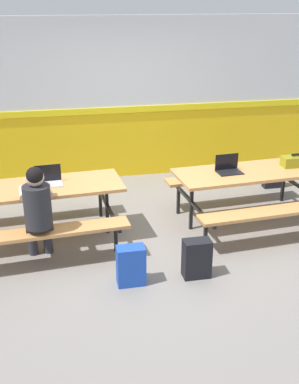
{
  "coord_description": "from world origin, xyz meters",
  "views": [
    {
      "loc": [
        -1.14,
        -5.3,
        2.86
      ],
      "look_at": [
        0.0,
        0.19,
        0.55
      ],
      "focal_mm": 44.56,
      "sensor_mm": 36.0,
      "label": 1
    }
  ],
  "objects_px": {
    "picnic_table_right": "(250,182)",
    "backpack_dark": "(131,266)",
    "laptop_dark": "(228,169)",
    "tote_bag_bright": "(274,176)",
    "toolbox_grey": "(296,161)",
    "student_nearer": "(37,207)",
    "laptop_silver": "(49,180)",
    "satchel_spare": "(197,259)",
    "picnic_table_left": "(40,199)"
  },
  "relations": [
    {
      "from": "picnic_table_left",
      "to": "picnic_table_right",
      "type": "xyz_separation_m",
      "value": [
        2.73,
        -0.01,
        0.0
      ]
    },
    {
      "from": "toolbox_grey",
      "to": "picnic_table_left",
      "type": "bearing_deg",
      "value": -179.35
    },
    {
      "from": "student_nearer",
      "to": "tote_bag_bright",
      "type": "bearing_deg",
      "value": 24.53
    },
    {
      "from": "student_nearer",
      "to": "tote_bag_bright",
      "type": "height_order",
      "value": "student_nearer"
    },
    {
      "from": "picnic_table_right",
      "to": "backpack_dark",
      "type": "xyz_separation_m",
      "value": [
        -1.81,
        -1.17,
        -0.36
      ]
    },
    {
      "from": "student_nearer",
      "to": "satchel_spare",
      "type": "xyz_separation_m",
      "value": [
        1.66,
        -0.62,
        -0.49
      ]
    },
    {
      "from": "student_nearer",
      "to": "laptop_dark",
      "type": "relative_size",
      "value": 3.6
    },
    {
      "from": "student_nearer",
      "to": "satchel_spare",
      "type": "relative_size",
      "value": 2.74
    },
    {
      "from": "satchel_spare",
      "to": "tote_bag_bright",
      "type": "bearing_deg",
      "value": 48.89
    },
    {
      "from": "laptop_silver",
      "to": "laptop_dark",
      "type": "xyz_separation_m",
      "value": [
        2.3,
        -0.04,
        0.0
      ]
    },
    {
      "from": "laptop_dark",
      "to": "tote_bag_bright",
      "type": "distance_m",
      "value": 1.75
    },
    {
      "from": "student_nearer",
      "to": "backpack_dark",
      "type": "xyz_separation_m",
      "value": [
        0.93,
        -0.62,
        -0.49
      ]
    },
    {
      "from": "picnic_table_left",
      "to": "laptop_dark",
      "type": "height_order",
      "value": "laptop_dark"
    },
    {
      "from": "picnic_table_right",
      "to": "backpack_dark",
      "type": "relative_size",
      "value": 4.68
    },
    {
      "from": "laptop_dark",
      "to": "tote_bag_bright",
      "type": "height_order",
      "value": "laptop_dark"
    },
    {
      "from": "backpack_dark",
      "to": "laptop_silver",
      "type": "bearing_deg",
      "value": 123.05
    },
    {
      "from": "picnic_table_left",
      "to": "backpack_dark",
      "type": "xyz_separation_m",
      "value": [
        0.92,
        -1.18,
        -0.36
      ]
    },
    {
      "from": "satchel_spare",
      "to": "laptop_dark",
      "type": "bearing_deg",
      "value": 56.89
    },
    {
      "from": "laptop_silver",
      "to": "toolbox_grey",
      "type": "distance_m",
      "value": 3.27
    },
    {
      "from": "picnic_table_right",
      "to": "laptop_dark",
      "type": "bearing_deg",
      "value": 177.27
    },
    {
      "from": "toolbox_grey",
      "to": "satchel_spare",
      "type": "distance_m",
      "value": 2.21
    },
    {
      "from": "backpack_dark",
      "to": "satchel_spare",
      "type": "bearing_deg",
      "value": -0.06
    },
    {
      "from": "toolbox_grey",
      "to": "tote_bag_bright",
      "type": "distance_m",
      "value": 1.26
    },
    {
      "from": "picnic_table_right",
      "to": "laptop_silver",
      "type": "relative_size",
      "value": 6.15
    },
    {
      "from": "picnic_table_right",
      "to": "laptop_silver",
      "type": "distance_m",
      "value": 2.62
    },
    {
      "from": "picnic_table_right",
      "to": "laptop_dark",
      "type": "relative_size",
      "value": 6.15
    },
    {
      "from": "picnic_table_left",
      "to": "satchel_spare",
      "type": "xyz_separation_m",
      "value": [
        1.65,
        -1.18,
        -0.36
      ]
    },
    {
      "from": "picnic_table_left",
      "to": "laptop_dark",
      "type": "xyz_separation_m",
      "value": [
        2.42,
        0.01,
        0.21
      ]
    },
    {
      "from": "backpack_dark",
      "to": "laptop_dark",
      "type": "bearing_deg",
      "value": 38.32
    },
    {
      "from": "picnic_table_right",
      "to": "tote_bag_bright",
      "type": "xyz_separation_m",
      "value": [
        0.91,
        1.12,
        -0.38
      ]
    },
    {
      "from": "student_nearer",
      "to": "toolbox_grey",
      "type": "xyz_separation_m",
      "value": [
        3.41,
        0.6,
        0.1
      ]
    },
    {
      "from": "picnic_table_right",
      "to": "student_nearer",
      "type": "height_order",
      "value": "student_nearer"
    },
    {
      "from": "toolbox_grey",
      "to": "backpack_dark",
      "type": "height_order",
      "value": "toolbox_grey"
    },
    {
      "from": "toolbox_grey",
      "to": "backpack_dark",
      "type": "distance_m",
      "value": 2.82
    },
    {
      "from": "picnic_table_left",
      "to": "student_nearer",
      "type": "distance_m",
      "value": 0.57
    },
    {
      "from": "laptop_dark",
      "to": "backpack_dark",
      "type": "distance_m",
      "value": 1.99
    },
    {
      "from": "laptop_silver",
      "to": "tote_bag_bright",
      "type": "distance_m",
      "value": 3.73
    },
    {
      "from": "laptop_dark",
      "to": "satchel_spare",
      "type": "xyz_separation_m",
      "value": [
        -0.77,
        -1.19,
        -0.57
      ]
    },
    {
      "from": "picnic_table_left",
      "to": "student_nearer",
      "type": "height_order",
      "value": "student_nearer"
    },
    {
      "from": "student_nearer",
      "to": "backpack_dark",
      "type": "height_order",
      "value": "student_nearer"
    },
    {
      "from": "toolbox_grey",
      "to": "laptop_silver",
      "type": "bearing_deg",
      "value": 179.87
    },
    {
      "from": "picnic_table_right",
      "to": "student_nearer",
      "type": "bearing_deg",
      "value": -168.67
    },
    {
      "from": "laptop_dark",
      "to": "tote_bag_bright",
      "type": "xyz_separation_m",
      "value": [
        1.22,
        1.1,
        -0.59
      ]
    },
    {
      "from": "student_nearer",
      "to": "tote_bag_bright",
      "type": "relative_size",
      "value": 2.81
    },
    {
      "from": "picnic_table_left",
      "to": "laptop_silver",
      "type": "height_order",
      "value": "laptop_silver"
    },
    {
      "from": "picnic_table_left",
      "to": "tote_bag_bright",
      "type": "distance_m",
      "value": 3.83
    },
    {
      "from": "laptop_dark",
      "to": "tote_bag_bright",
      "type": "relative_size",
      "value": 0.78
    },
    {
      "from": "picnic_table_right",
      "to": "laptop_dark",
      "type": "height_order",
      "value": "laptop_dark"
    },
    {
      "from": "backpack_dark",
      "to": "tote_bag_bright",
      "type": "distance_m",
      "value": 3.56
    },
    {
      "from": "backpack_dark",
      "to": "satchel_spare",
      "type": "relative_size",
      "value": 1.0
    }
  ]
}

